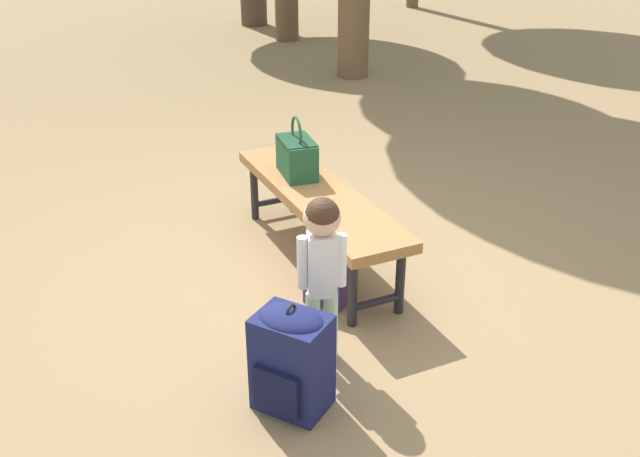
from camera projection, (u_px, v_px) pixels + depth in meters
name	position (u px, v px, depth m)	size (l,w,h in m)	color
ground_plane	(313.00, 290.00, 4.05)	(40.00, 40.00, 0.00)	#8C704C
park_bench	(319.00, 200.00, 4.19)	(1.60, 0.40, 0.45)	#9E6B3D
handbag	(297.00, 155.00, 4.33)	(0.34, 0.22, 0.37)	#1E4C2D
child_standing	(322.00, 255.00, 3.26)	(0.17, 0.22, 0.84)	#B2D8B2
backpack_large	(292.00, 357.00, 3.07)	(0.38, 0.36, 0.52)	#191E4C
backpack_small	(328.00, 271.00, 3.87)	(0.28, 0.26, 0.38)	#4C2D66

